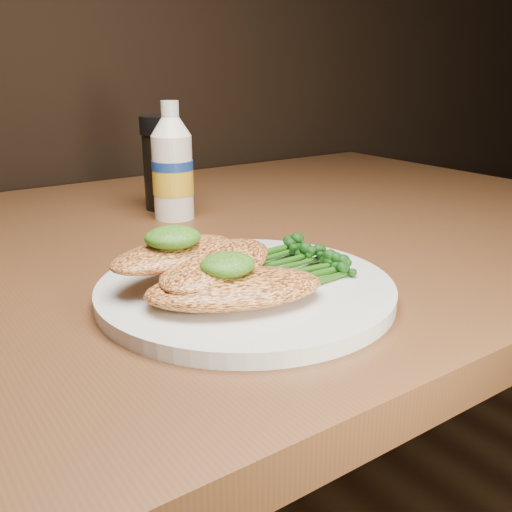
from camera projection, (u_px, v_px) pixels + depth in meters
dining_table at (234, 466)px, 0.87m from camera, size 1.20×0.80×0.75m
plate at (246, 289)px, 0.52m from camera, size 0.27×0.27×0.01m
chicken_front at (235, 288)px, 0.48m from camera, size 0.17×0.13×0.02m
chicken_mid at (217, 264)px, 0.51m from camera, size 0.17×0.14×0.02m
chicken_back at (174, 254)px, 0.52m from camera, size 0.14×0.09×0.02m
pesto_front at (227, 265)px, 0.48m from camera, size 0.06×0.06×0.02m
pesto_back at (173, 237)px, 0.51m from camera, size 0.06×0.06×0.02m
broccolini_bundle at (281, 265)px, 0.54m from camera, size 0.14×0.12×0.02m
mayo_bottle at (172, 161)px, 0.77m from camera, size 0.07×0.07×0.16m
pepper_grinder at (161, 163)px, 0.83m from camera, size 0.06×0.06×0.13m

